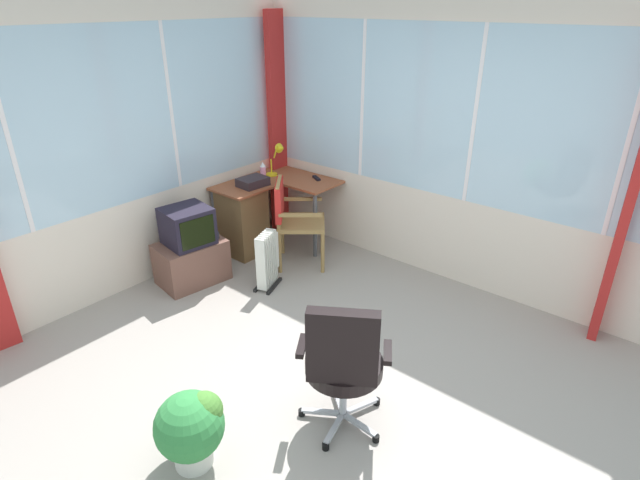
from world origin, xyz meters
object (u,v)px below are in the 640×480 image
at_px(tv_remote, 316,178).
at_px(spray_bottle, 263,172).
at_px(desk, 246,217).
at_px(paper_tray, 253,182).
at_px(tv_on_stand, 191,250).
at_px(office_chair, 343,361).
at_px(wooden_armchair, 289,212).
at_px(potted_plant, 192,426).
at_px(desk_lamp, 279,154).
at_px(space_heater, 268,259).

bearing_deg(tv_remote, spray_bottle, 164.41).
height_order(desk, paper_tray, paper_tray).
distance_m(spray_bottle, tv_on_stand, 1.20).
relative_size(paper_tray, tv_on_stand, 0.38).
xyz_separation_m(spray_bottle, office_chair, (-1.68, -2.38, -0.30)).
bearing_deg(desk, tv_remote, -32.26).
distance_m(office_chair, tv_on_stand, 2.41).
distance_m(desk, wooden_armchair, 0.60).
bearing_deg(paper_tray, tv_remote, -32.05).
height_order(tv_remote, potted_plant, tv_remote).
bearing_deg(wooden_armchair, office_chair, -129.25).
relative_size(desk_lamp, spray_bottle, 1.68).
bearing_deg(paper_tray, tv_on_stand, -178.41).
bearing_deg(tv_on_stand, paper_tray, 1.59).
xyz_separation_m(tv_remote, potted_plant, (-2.88, -1.45, -0.48)).
relative_size(tv_remote, space_heater, 0.26).
bearing_deg(spray_bottle, tv_remote, -44.81).
bearing_deg(desk, spray_bottle, -3.94).
relative_size(desk, tv_on_stand, 1.44).
height_order(desk_lamp, office_chair, desk_lamp).
bearing_deg(desk_lamp, spray_bottle, -176.61).
bearing_deg(wooden_armchair, paper_tray, 91.32).
height_order(tv_remote, tv_on_stand, tv_on_stand).
distance_m(tv_remote, paper_tray, 0.72).
distance_m(desk, potted_plant, 2.89).
bearing_deg(space_heater, desk, 61.00).
height_order(desk_lamp, spray_bottle, desk_lamp).
relative_size(tv_on_stand, space_heater, 1.38).
distance_m(paper_tray, tv_on_stand, 1.01).
bearing_deg(desk_lamp, tv_on_stand, -176.86).
bearing_deg(potted_plant, tv_on_stand, 52.62).
xyz_separation_m(desk, office_chair, (-1.41, -2.40, 0.15)).
height_order(desk_lamp, tv_remote, desk_lamp).
bearing_deg(spray_bottle, tv_on_stand, -176.93).
height_order(desk, desk_lamp, desk_lamp).
xyz_separation_m(wooden_armchair, space_heater, (-0.49, -0.16, -0.30)).
height_order(tv_remote, space_heater, tv_remote).
relative_size(wooden_armchair, space_heater, 1.62).
xyz_separation_m(paper_tray, tv_on_stand, (-0.90, -0.02, -0.46)).
height_order(desk, tv_on_stand, tv_on_stand).
relative_size(desk, space_heater, 1.98).
bearing_deg(office_chair, desk, 59.53).
distance_m(wooden_armchair, office_chair, 2.37).
distance_m(wooden_armchair, tv_on_stand, 1.06).
bearing_deg(paper_tray, desk, 146.13).
xyz_separation_m(office_chair, tv_on_stand, (0.59, 2.32, -0.21)).
bearing_deg(desk, desk_lamp, -0.24).
height_order(spray_bottle, wooden_armchair, spray_bottle).
bearing_deg(tv_remote, desk_lamp, 137.60).
relative_size(paper_tray, potted_plant, 0.59).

